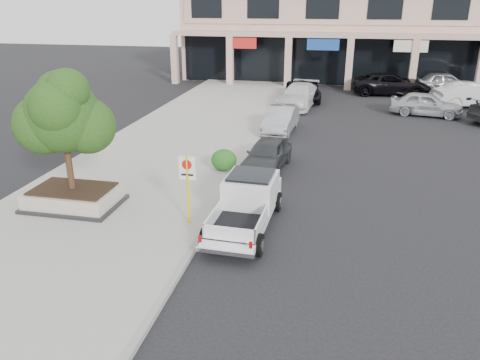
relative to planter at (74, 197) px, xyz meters
name	(u,v)px	position (x,y,z in m)	size (l,w,h in m)	color
ground	(252,237)	(6.58, -0.74, -0.48)	(120.00, 120.00, 0.00)	black
sidewalk	(158,163)	(1.08, 5.26, -0.40)	(8.00, 52.00, 0.15)	gray
curb	(242,169)	(5.03, 5.26, -0.40)	(0.20, 52.00, 0.15)	gray
strip_mall	(407,26)	(14.58, 33.19, 4.27)	(40.55, 12.43, 9.50)	tan
planter	(74,197)	(0.00, 0.00, 0.00)	(3.20, 2.20, 0.68)	black
planter_tree	(69,115)	(0.13, 0.15, 2.94)	(2.90, 2.55, 4.00)	#322013
no_parking_sign	(188,180)	(4.42, -0.44, 1.16)	(0.55, 0.09, 2.30)	yellow
hedge	(224,160)	(4.34, 4.68, 0.14)	(1.10, 0.99, 0.94)	#154B17
pickup_truck	(245,206)	(6.23, -0.15, 0.31)	(1.84, 4.97, 1.56)	white
curb_car_a	(267,155)	(6.05, 5.65, 0.20)	(1.58, 3.93, 1.34)	#303335
curb_car_b	(281,120)	(5.84, 12.01, 0.22)	(1.47, 4.21, 1.39)	#9EA1A6
curb_car_c	(299,96)	(6.21, 18.78, 0.31)	(2.20, 5.41, 1.57)	silver
curb_car_d	(303,91)	(6.31, 21.12, 0.26)	(2.43, 5.28, 1.47)	black
lot_car_a	(426,104)	(14.47, 17.86, 0.28)	(1.79, 4.44, 1.51)	#B0B2B8
lot_car_b	(474,95)	(18.09, 21.24, 0.36)	(1.78, 5.09, 1.68)	silver
lot_car_d	(391,84)	(12.90, 24.83, 0.36)	(2.76, 5.98, 1.66)	black
lot_car_e	(445,82)	(17.24, 26.95, 0.32)	(1.89, 4.69, 1.60)	#95979C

